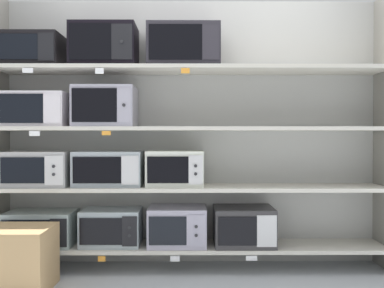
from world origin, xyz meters
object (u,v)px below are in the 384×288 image
microwave_2 (177,226)px  microwave_10 (105,46)px  microwave_1 (111,227)px  microwave_6 (175,168)px  microwave_11 (184,47)px  microwave_9 (34,51)px  microwave_7 (38,110)px  microwave_0 (41,228)px  microwave_8 (106,107)px  microwave_3 (244,226)px  microwave_4 (39,169)px  microwave_5 (109,169)px  shipping_carton (17,259)px

microwave_2 → microwave_10: (-0.58, -0.00, 1.44)m
microwave_1 → microwave_6: 0.70m
microwave_6 → microwave_11: (0.07, -0.00, 0.98)m
microwave_9 → microwave_11: bearing=-0.0°
microwave_7 → microwave_9: 0.47m
microwave_0 → microwave_11: bearing=-0.0°
microwave_0 → microwave_6: (1.08, 0.00, 0.48)m
microwave_2 → microwave_8: 1.12m
microwave_2 → microwave_6: (-0.02, -0.00, 0.46)m
microwave_6 → microwave_8: 0.74m
microwave_7 → microwave_10: bearing=0.0°
microwave_3 → microwave_7: 1.90m
microwave_0 → microwave_3: bearing=0.0°
microwave_9 → microwave_11: size_ratio=0.76×
microwave_4 → microwave_5: bearing=-0.0°
microwave_5 → shipping_carton: 0.96m
microwave_3 → microwave_8: 1.47m
microwave_8 → shipping_carton: 1.31m
microwave_3 → microwave_6: (-0.55, -0.00, 0.47)m
microwave_6 → microwave_8: bearing=-180.0°
microwave_5 → microwave_10: size_ratio=1.06×
microwave_5 → microwave_11: bearing=-0.0°
microwave_0 → microwave_11: size_ratio=0.93×
microwave_5 → microwave_7: 0.74m
microwave_0 → microwave_7: size_ratio=1.09×
microwave_3 → microwave_4: bearing=-180.0°
microwave_6 → microwave_4: bearing=180.0°
microwave_7 → shipping_carton: microwave_7 is taller
microwave_4 → shipping_carton: bearing=-88.2°
microwave_4 → shipping_carton: 0.79m
microwave_1 → microwave_10: bearing=-179.6°
microwave_4 → microwave_7: bearing=-177.5°
microwave_5 → microwave_3: bearing=0.0°
microwave_6 → microwave_11: size_ratio=0.79×
microwave_9 → microwave_1: bearing=0.0°
microwave_1 → microwave_7: (-0.59, -0.00, 0.94)m
microwave_9 → microwave_10: (0.56, -0.00, 0.04)m
microwave_3 → microwave_11: size_ratio=0.83×
shipping_carton → microwave_5: bearing=44.1°
microwave_10 → microwave_5: bearing=0.7°
microwave_9 → microwave_3: bearing=0.0°
microwave_1 → shipping_carton: (-0.56, -0.53, -0.12)m
microwave_0 → microwave_8: microwave_8 is taller
microwave_11 → microwave_6: bearing=179.8°
microwave_5 → microwave_9: microwave_9 is taller
microwave_9 → microwave_7: bearing=-0.7°
microwave_2 → shipping_carton: microwave_2 is taller
microwave_4 → microwave_11: (1.16, -0.00, 0.98)m
microwave_5 → microwave_9: (-0.59, -0.00, 0.94)m
microwave_6 → shipping_carton: (-1.08, -0.53, -0.59)m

